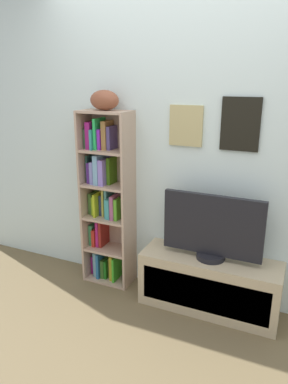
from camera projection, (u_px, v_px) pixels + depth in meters
name	position (u px, v px, depth m)	size (l,w,h in m)	color
ground	(129.00, 382.00, 2.23)	(5.20, 5.20, 0.04)	brown
back_wall	(192.00, 149.00, 2.83)	(4.80, 0.08, 2.48)	silver
bookshelf	(106.00, 201.00, 3.15)	(0.43, 0.25, 1.52)	tan
football	(104.00, 100.00, 2.86)	(0.25, 0.16, 0.16)	brown
tv_stand	(209.00, 284.00, 2.86)	(1.08, 0.36, 0.44)	tan
television	(212.00, 228.00, 2.71)	(0.76, 0.22, 0.51)	black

